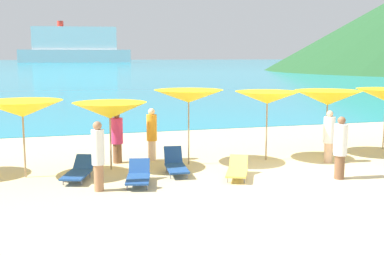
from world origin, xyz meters
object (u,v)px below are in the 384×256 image
at_px(umbrella_4, 267,98).
at_px(beachgoer_0, 117,136).
at_px(beachgoer_1, 329,135).
at_px(lounge_chair_7, 237,170).
at_px(umbrella_2, 110,110).
at_px(beachgoer_2, 152,133).
at_px(lounge_chair_1, 79,171).
at_px(lounge_chair_0, 176,164).
at_px(beachgoer_4, 340,146).
at_px(umbrella_1, 22,109).
at_px(umbrella_3, 189,96).
at_px(cruise_ship, 75,47).
at_px(umbrella_5, 328,98).
at_px(beachgoer_3, 98,154).
at_px(lounge_chair_6, 138,175).

bearing_deg(umbrella_4, beachgoer_0, 168.81).
distance_m(umbrella_4, beachgoer_1, 2.32).
bearing_deg(beachgoer_0, lounge_chair_7, 153.32).
distance_m(umbrella_2, lounge_chair_7, 4.19).
bearing_deg(beachgoer_2, lounge_chair_1, -95.68).
bearing_deg(umbrella_4, lounge_chair_0, -164.20).
relative_size(lounge_chair_7, beachgoer_4, 0.88).
relative_size(umbrella_1, umbrella_3, 1.02).
xyz_separation_m(umbrella_2, lounge_chair_0, (1.76, -1.03, -1.54)).
relative_size(umbrella_2, cruise_ship, 0.04).
bearing_deg(umbrella_5, beachgoer_2, 172.91).
distance_m(umbrella_5, cruise_ship, 254.62).
bearing_deg(umbrella_4, beachgoer_1, -27.10).
relative_size(umbrella_1, beachgoer_3, 1.35).
height_order(umbrella_5, beachgoer_2, umbrella_5).
height_order(umbrella_4, lounge_chair_0, umbrella_4).
height_order(umbrella_1, cruise_ship, cruise_ship).
bearing_deg(umbrella_3, lounge_chair_6, -134.90).
bearing_deg(lounge_chair_7, lounge_chair_6, -156.79).
height_order(lounge_chair_1, cruise_ship, cruise_ship).
relative_size(umbrella_2, lounge_chair_0, 1.48).
distance_m(lounge_chair_0, cruise_ship, 256.02).
height_order(umbrella_3, lounge_chair_7, umbrella_3).
bearing_deg(lounge_chair_7, umbrella_4, 73.06).
relative_size(lounge_chair_6, beachgoer_3, 0.86).
xyz_separation_m(umbrella_5, beachgoer_1, (-0.62, -1.16, -1.10)).
distance_m(lounge_chair_1, beachgoer_4, 7.33).
height_order(lounge_chair_6, beachgoer_2, beachgoer_2).
bearing_deg(lounge_chair_6, beachgoer_0, 106.89).
relative_size(lounge_chair_7, beachgoer_2, 0.90).
bearing_deg(lounge_chair_0, umbrella_3, 62.39).
xyz_separation_m(lounge_chair_6, beachgoer_2, (0.97, 2.89, 0.67)).
height_order(umbrella_2, beachgoer_1, umbrella_2).
relative_size(umbrella_3, beachgoer_0, 1.43).
xyz_separation_m(beachgoer_2, cruise_ship, (10.33, 253.75, 7.43)).
relative_size(beachgoer_0, beachgoer_3, 0.92).
relative_size(umbrella_3, lounge_chair_6, 1.54).
bearing_deg(lounge_chair_6, lounge_chair_7, 11.21).
relative_size(umbrella_1, lounge_chair_7, 1.56).
bearing_deg(beachgoer_1, umbrella_4, -68.80).
xyz_separation_m(umbrella_3, beachgoer_1, (4.42, -0.99, -1.29)).
height_order(beachgoer_2, cruise_ship, cruise_ship).
distance_m(beachgoer_2, beachgoer_3, 3.82).
bearing_deg(beachgoer_3, lounge_chair_0, -134.09).
distance_m(umbrella_1, umbrella_5, 9.96).
relative_size(beachgoer_1, beachgoer_3, 0.94).
xyz_separation_m(umbrella_4, lounge_chair_1, (-6.11, -0.86, -1.83)).
distance_m(lounge_chair_0, lounge_chair_7, 1.85).
distance_m(lounge_chair_6, cruise_ship, 257.01).
xyz_separation_m(umbrella_3, umbrella_5, (5.03, 0.16, -0.18)).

